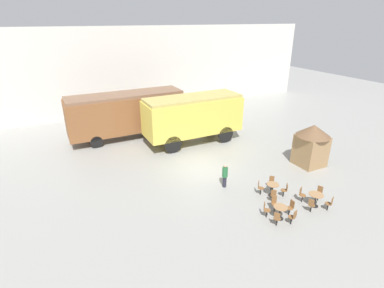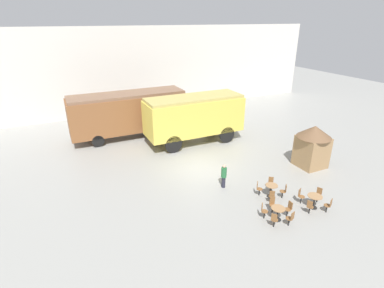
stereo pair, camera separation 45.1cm
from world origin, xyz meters
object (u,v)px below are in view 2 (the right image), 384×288
at_px(cafe_table_far, 278,211).
at_px(visitor_person, 224,175).
at_px(cafe_table_near, 271,188).
at_px(cafe_table_mid, 315,199).
at_px(passenger_coach_wooden, 128,112).
at_px(passenger_coach_vintage, 194,115).
at_px(ticket_kiosk, 313,144).
at_px(cafe_chair_0, 284,190).

distance_m(cafe_table_far, visitor_person, 4.12).
relative_size(cafe_table_near, cafe_table_mid, 0.98).
height_order(passenger_coach_wooden, passenger_coach_vintage, passenger_coach_vintage).
distance_m(cafe_table_near, cafe_table_mid, 2.38).
relative_size(cafe_table_near, ticket_kiosk, 0.26).
relative_size(cafe_table_far, ticket_kiosk, 0.24).
relative_size(passenger_coach_vintage, cafe_table_far, 11.07).
bearing_deg(passenger_coach_wooden, cafe_chair_0, -67.72).
distance_m(passenger_coach_vintage, cafe_table_near, 9.75).
bearing_deg(ticket_kiosk, passenger_coach_wooden, 132.07).
distance_m(cafe_table_mid, ticket_kiosk, 5.48).
relative_size(passenger_coach_wooden, visitor_person, 6.33).
relative_size(cafe_table_mid, ticket_kiosk, 0.26).
bearing_deg(cafe_table_near, cafe_chair_0, -36.66).
relative_size(cafe_table_far, cafe_chair_0, 0.83).
relative_size(passenger_coach_wooden, passenger_coach_vintage, 1.23).
distance_m(passenger_coach_vintage, cafe_table_mid, 11.76).
bearing_deg(cafe_table_near, visitor_person, 133.07).
height_order(passenger_coach_vintage, visitor_person, passenger_coach_vintage).
relative_size(cafe_table_mid, cafe_chair_0, 0.91).
distance_m(cafe_table_mid, visitor_person, 5.27).
bearing_deg(cafe_chair_0, cafe_table_near, 0.00).
relative_size(passenger_coach_wooden, cafe_table_mid, 12.50).
distance_m(passenger_coach_wooden, cafe_table_near, 14.23).
height_order(cafe_table_near, visitor_person, visitor_person).
bearing_deg(cafe_table_mid, cafe_table_near, 126.90).
xyz_separation_m(cafe_table_far, cafe_chair_0, (1.69, 1.47, -0.02)).
xyz_separation_m(cafe_table_near, ticket_kiosk, (5.08, 2.04, 1.11)).
xyz_separation_m(passenger_coach_vintage, cafe_chair_0, (1.03, -10.00, -1.87)).
bearing_deg(cafe_chair_0, cafe_table_far, 77.56).
bearing_deg(cafe_chair_0, passenger_coach_vintage, -47.46).
bearing_deg(cafe_table_near, passenger_coach_wooden, 110.75).
bearing_deg(passenger_coach_wooden, ticket_kiosk, -47.93).
distance_m(cafe_table_near, ticket_kiosk, 5.58).
xyz_separation_m(cafe_table_near, cafe_table_far, (-1.11, -1.90, -0.04)).
relative_size(cafe_table_mid, cafe_table_far, 1.09).
height_order(passenger_coach_wooden, cafe_table_mid, passenger_coach_wooden).
bearing_deg(passenger_coach_vintage, cafe_table_far, -93.31).
height_order(visitor_person, ticket_kiosk, ticket_kiosk).
height_order(cafe_table_mid, ticket_kiosk, ticket_kiosk).
xyz_separation_m(passenger_coach_wooden, cafe_table_near, (5.01, -13.21, -1.67)).
height_order(passenger_coach_vintage, ticket_kiosk, passenger_coach_vintage).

